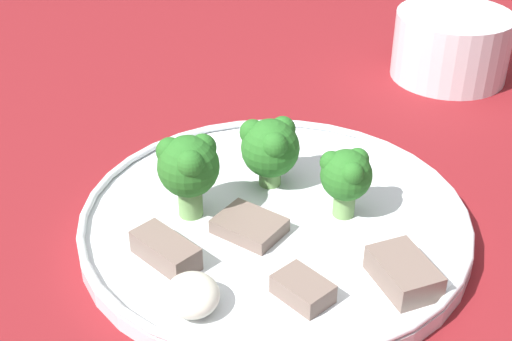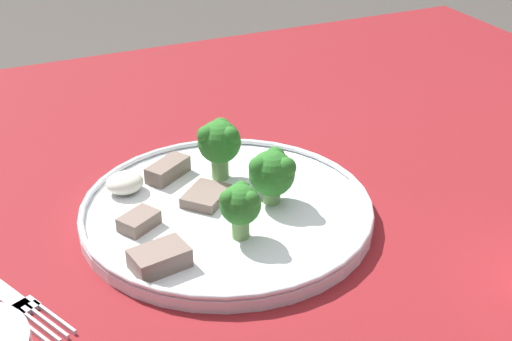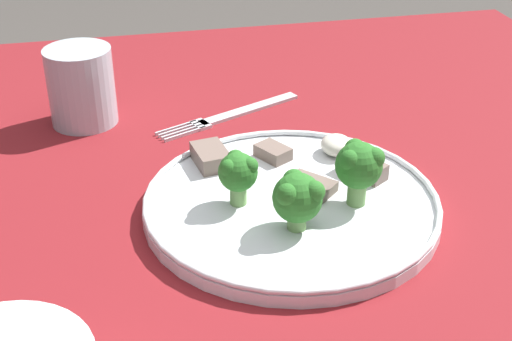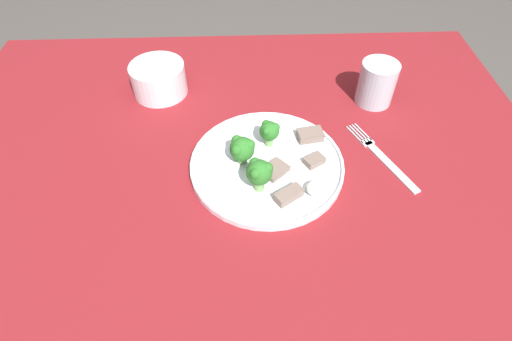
% 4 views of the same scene
% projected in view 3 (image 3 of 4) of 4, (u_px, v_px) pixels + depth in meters
% --- Properties ---
extents(table, '(1.19, 0.99, 0.70)m').
position_uv_depth(table, '(318.00, 318.00, 0.69)').
color(table, maroon).
rests_on(table, ground_plane).
extents(dinner_plate, '(0.28, 0.28, 0.02)m').
position_uv_depth(dinner_plate, '(291.00, 204.00, 0.68)').
color(dinner_plate, white).
rests_on(dinner_plate, table).
extents(fork, '(0.10, 0.19, 0.00)m').
position_uv_depth(fork, '(232.00, 115.00, 0.86)').
color(fork, silver).
rests_on(fork, table).
extents(drinking_glass, '(0.08, 0.08, 0.09)m').
position_uv_depth(drinking_glass, '(82.00, 90.00, 0.83)').
color(drinking_glass, '#B2C1CC').
rests_on(drinking_glass, table).
extents(broccoli_floret_near_rim_left, '(0.04, 0.04, 0.05)m').
position_uv_depth(broccoli_floret_near_rim_left, '(238.00, 172.00, 0.66)').
color(broccoli_floret_near_rim_left, '#709E56').
rests_on(broccoli_floret_near_rim_left, dinner_plate).
extents(broccoli_floret_center_left, '(0.05, 0.04, 0.05)m').
position_uv_depth(broccoli_floret_center_left, '(298.00, 197.00, 0.62)').
color(broccoli_floret_center_left, '#709E56').
rests_on(broccoli_floret_center_left, dinner_plate).
extents(broccoli_floret_back_left, '(0.05, 0.04, 0.06)m').
position_uv_depth(broccoli_floret_back_left, '(359.00, 165.00, 0.65)').
color(broccoli_floret_back_left, '#709E56').
rests_on(broccoli_floret_back_left, dinner_plate).
extents(meat_slice_front_slice, '(0.05, 0.05, 0.02)m').
position_uv_depth(meat_slice_front_slice, '(362.00, 168.00, 0.71)').
color(meat_slice_front_slice, '#756056').
rests_on(meat_slice_front_slice, dinner_plate).
extents(meat_slice_middle_slice, '(0.04, 0.04, 0.01)m').
position_uv_depth(meat_slice_middle_slice, '(273.00, 152.00, 0.75)').
color(meat_slice_middle_slice, '#756056').
rests_on(meat_slice_middle_slice, dinner_plate).
extents(meat_slice_rear_slice, '(0.06, 0.06, 0.01)m').
position_uv_depth(meat_slice_rear_slice, '(309.00, 187.00, 0.69)').
color(meat_slice_rear_slice, '#756056').
rests_on(meat_slice_rear_slice, dinner_plate).
extents(meat_slice_edge_slice, '(0.05, 0.04, 0.02)m').
position_uv_depth(meat_slice_edge_slice, '(211.00, 156.00, 0.73)').
color(meat_slice_edge_slice, '#756056').
rests_on(meat_slice_edge_slice, dinner_plate).
extents(sauce_dollop, '(0.04, 0.03, 0.02)m').
position_uv_depth(sauce_dollop, '(337.00, 145.00, 0.75)').
color(sauce_dollop, silver).
rests_on(sauce_dollop, dinner_plate).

